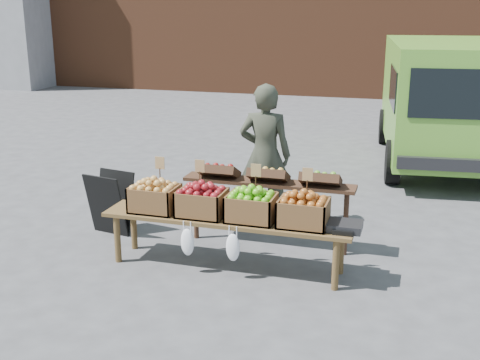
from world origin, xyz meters
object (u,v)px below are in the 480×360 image
(delivery_van, at_px, (447,104))
(crate_red_apples, at_px, (251,208))
(back_table, at_px, (268,204))
(crate_russet_pears, at_px, (202,203))
(display_bench, at_px, (227,243))
(crate_golden_apples, at_px, (155,198))
(weighing_scale, at_px, (345,226))
(vendor, at_px, (265,155))
(crate_green_apples, at_px, (303,213))
(chalkboard_sign, at_px, (110,203))

(delivery_van, xyz_separation_m, crate_red_apples, (-2.05, -5.44, -0.37))
(back_table, xyz_separation_m, crate_russet_pears, (-0.55, -0.72, 0.19))
(display_bench, bearing_deg, back_table, 68.95)
(crate_golden_apples, xyz_separation_m, crate_russet_pears, (0.55, 0.00, 0.00))
(delivery_van, bearing_deg, weighing_scale, -107.15)
(vendor, height_order, crate_red_apples, vendor)
(crate_green_apples, bearing_deg, chalkboard_sign, 167.37)
(display_bench, distance_m, crate_russet_pears, 0.51)
(vendor, relative_size, crate_russet_pears, 3.64)
(crate_green_apples, bearing_deg, delivery_van, 74.58)
(delivery_van, xyz_separation_m, vendor, (-2.29, -3.96, -0.17))
(delivery_van, xyz_separation_m, chalkboard_sign, (-4.02, -4.88, -0.68))
(back_table, distance_m, display_bench, 0.81)
(vendor, height_order, weighing_scale, vendor)
(chalkboard_sign, distance_m, display_bench, 1.79)
(vendor, bearing_deg, weighing_scale, 125.49)
(display_bench, bearing_deg, crate_golden_apples, 180.00)
(back_table, bearing_deg, crate_red_apples, -90.17)
(chalkboard_sign, relative_size, weighing_scale, 2.32)
(back_table, bearing_deg, vendor, 107.47)
(crate_golden_apples, bearing_deg, weighing_scale, -0.00)
(weighing_scale, bearing_deg, display_bench, 180.00)
(vendor, xyz_separation_m, back_table, (0.24, -0.77, -0.39))
(vendor, relative_size, crate_golden_apples, 3.64)
(weighing_scale, bearing_deg, vendor, 129.25)
(crate_red_apples, bearing_deg, back_table, 89.83)
(delivery_van, relative_size, back_table, 2.29)
(back_table, height_order, crate_golden_apples, back_table)
(crate_golden_apples, xyz_separation_m, crate_red_apples, (1.10, 0.00, 0.00))
(display_bench, height_order, crate_russet_pears, crate_russet_pears)
(crate_red_apples, height_order, weighing_scale, crate_red_apples)
(back_table, bearing_deg, crate_russet_pears, -127.48)
(display_bench, bearing_deg, vendor, 88.61)
(crate_red_apples, bearing_deg, weighing_scale, -0.00)
(crate_green_apples, height_order, weighing_scale, crate_green_apples)
(back_table, relative_size, crate_golden_apples, 4.20)
(crate_golden_apples, bearing_deg, crate_russet_pears, 0.00)
(back_table, xyz_separation_m, crate_green_apples, (0.55, -0.72, 0.19))
(back_table, bearing_deg, delivery_van, 66.54)
(display_bench, bearing_deg, delivery_van, 66.86)
(delivery_van, xyz_separation_m, weighing_scale, (-1.08, -5.44, -0.47))
(display_bench, distance_m, crate_red_apples, 0.51)
(chalkboard_sign, xyz_separation_m, crate_russet_pears, (1.42, -0.56, 0.32))
(crate_red_apples, bearing_deg, vendor, 99.13)
(delivery_van, xyz_separation_m, crate_green_apples, (-1.50, -5.44, -0.37))
(vendor, bearing_deg, delivery_van, -123.82)
(crate_russet_pears, bearing_deg, weighing_scale, -0.00)
(vendor, bearing_deg, crate_red_apples, 95.37)
(back_table, distance_m, crate_red_apples, 0.74)
(crate_golden_apples, relative_size, crate_red_apples, 1.00)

